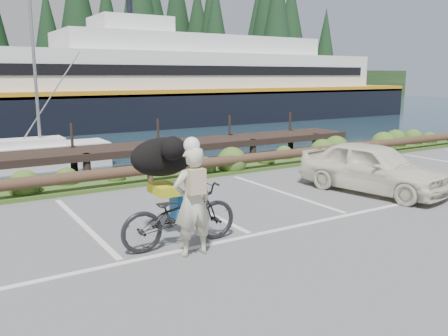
# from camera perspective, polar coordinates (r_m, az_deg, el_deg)

# --- Properties ---
(ground) EXTENTS (72.00, 72.00, 0.00)m
(ground) POSITION_cam_1_polar(r_m,az_deg,el_deg) (9.50, 2.14, -7.43)
(ground) COLOR #59585B
(vegetation_strip) EXTENTS (34.00, 1.60, 0.10)m
(vegetation_strip) POSITION_cam_1_polar(r_m,az_deg,el_deg) (14.05, -9.96, -1.26)
(vegetation_strip) COLOR #3D5B21
(vegetation_strip) RESTS_ON ground
(log_rail) EXTENTS (32.00, 0.30, 0.60)m
(log_rail) POSITION_cam_1_polar(r_m,az_deg,el_deg) (13.42, -8.84, -2.02)
(log_rail) COLOR #443021
(log_rail) RESTS_ON ground
(bicycle) EXTENTS (2.21, 0.82, 1.15)m
(bicycle) POSITION_cam_1_polar(r_m,az_deg,el_deg) (8.51, -5.34, -5.61)
(bicycle) COLOR black
(bicycle) RESTS_ON ground
(cyclist) EXTENTS (0.69, 0.46, 1.87)m
(cyclist) POSITION_cam_1_polar(r_m,az_deg,el_deg) (7.97, -3.82, -4.06)
(cyclist) COLOR beige
(cyclist) RESTS_ON ground
(dog) EXTENTS (0.65, 1.28, 0.73)m
(dog) POSITION_cam_1_polar(r_m,az_deg,el_deg) (8.92, -7.37, 1.35)
(dog) COLOR black
(dog) RESTS_ON bicycle
(parked_car) EXTENTS (2.36, 4.13, 1.32)m
(parked_car) POSITION_cam_1_polar(r_m,az_deg,el_deg) (12.93, 17.45, 0.09)
(parked_car) COLOR silver
(parked_car) RESTS_ON ground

